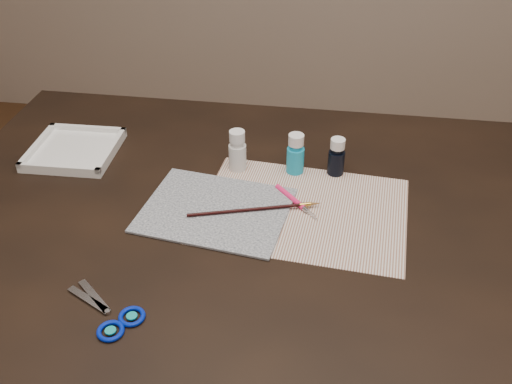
# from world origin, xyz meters

# --- Properties ---
(table) EXTENTS (1.30, 0.90, 0.75)m
(table) POSITION_xyz_m (0.00, 0.00, 0.38)
(table) COLOR black
(table) RESTS_ON ground
(paper) EXTENTS (0.41, 0.33, 0.00)m
(paper) POSITION_xyz_m (0.09, 0.02, 0.75)
(paper) COLOR silver
(paper) RESTS_ON table
(canvas) EXTENTS (0.30, 0.25, 0.00)m
(canvas) POSITION_xyz_m (-0.08, -0.01, 0.75)
(canvas) COLOR black
(canvas) RESTS_ON paper
(paint_bottle_white) EXTENTS (0.05, 0.05, 0.09)m
(paint_bottle_white) POSITION_xyz_m (-0.06, 0.15, 0.80)
(paint_bottle_white) COLOR silver
(paint_bottle_white) RESTS_ON table
(paint_bottle_cyan) EXTENTS (0.04, 0.04, 0.09)m
(paint_bottle_cyan) POSITION_xyz_m (0.06, 0.16, 0.79)
(paint_bottle_cyan) COLOR #17A1CD
(paint_bottle_cyan) RESTS_ON table
(paint_bottle_navy) EXTENTS (0.04, 0.04, 0.08)m
(paint_bottle_navy) POSITION_xyz_m (0.14, 0.16, 0.79)
(paint_bottle_navy) COLOR black
(paint_bottle_navy) RESTS_ON table
(paintbrush) EXTENTS (0.25, 0.08, 0.01)m
(paintbrush) POSITION_xyz_m (-0.00, 0.00, 0.76)
(paintbrush) COLOR black
(paintbrush) RESTS_ON canvas
(craft_knife) EXTENTS (0.10, 0.10, 0.01)m
(craft_knife) POSITION_xyz_m (0.07, 0.04, 0.76)
(craft_knife) COLOR #FF1F68
(craft_knife) RESTS_ON paper
(scissors) EXTENTS (0.18, 0.15, 0.01)m
(scissors) POSITION_xyz_m (-0.20, -0.28, 0.75)
(scissors) COLOR silver
(scissors) RESTS_ON table
(palette_tray) EXTENTS (0.19, 0.19, 0.02)m
(palette_tray) POSITION_xyz_m (-0.43, 0.16, 0.76)
(palette_tray) COLOR white
(palette_tray) RESTS_ON table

